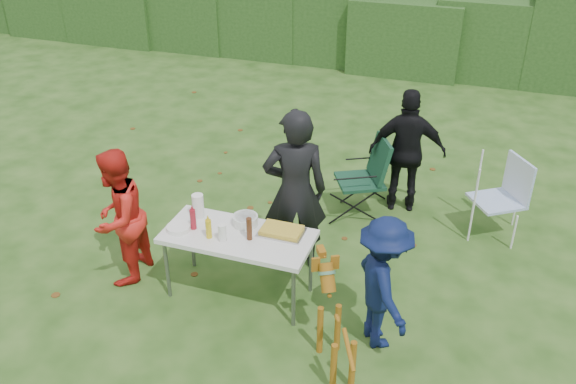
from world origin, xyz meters
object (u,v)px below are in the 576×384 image
(person_cook, at_px, (295,192))
(dog, at_px, (336,331))
(camping_chair, at_px, (360,177))
(person_black_puffy, at_px, (407,151))
(mustard_bottle, at_px, (209,229))
(beer_bottle, at_px, (249,229))
(person_red_jacket, at_px, (118,218))
(lawn_chair, at_px, (497,198))
(child, at_px, (383,284))
(paper_towel_roll, at_px, (198,206))
(ketchup_bottle, at_px, (193,219))
(folding_table, at_px, (238,239))

(person_cook, relative_size, dog, 1.96)
(person_cook, xyz_separation_m, dog, (0.85, -1.39, -0.48))
(person_cook, bearing_deg, camping_chair, -129.08)
(person_black_puffy, relative_size, mustard_bottle, 8.04)
(beer_bottle, bearing_deg, dog, -31.88)
(person_red_jacket, distance_m, lawn_chair, 4.32)
(child, height_order, paper_towel_roll, child)
(camping_chair, xyz_separation_m, paper_towel_roll, (-1.30, -1.84, 0.36))
(lawn_chair, bearing_deg, beer_bottle, 7.97)
(camping_chair, height_order, lawn_chair, camping_chair)
(person_cook, bearing_deg, ketchup_bottle, 19.38)
(lawn_chair, relative_size, mustard_bottle, 4.89)
(person_black_puffy, xyz_separation_m, beer_bottle, (-1.15, -2.34, 0.06))
(camping_chair, xyz_separation_m, ketchup_bottle, (-1.25, -2.06, 0.34))
(folding_table, relative_size, person_black_puffy, 0.93)
(child, bearing_deg, person_cook, 18.55)
(person_black_puffy, distance_m, mustard_bottle, 2.89)
(person_cook, distance_m, child, 1.47)
(mustard_bottle, height_order, paper_towel_roll, paper_towel_roll)
(paper_towel_roll, bearing_deg, child, -10.81)
(person_cook, height_order, person_red_jacket, person_cook)
(ketchup_bottle, bearing_deg, lawn_chair, 36.10)
(person_cook, height_order, beer_bottle, person_cook)
(child, distance_m, beer_bottle, 1.39)
(camping_chair, bearing_deg, folding_table, 40.57)
(person_red_jacket, xyz_separation_m, ketchup_bottle, (0.82, 0.09, 0.10))
(person_cook, relative_size, ketchup_bottle, 8.47)
(person_red_jacket, height_order, camping_chair, person_red_jacket)
(child, distance_m, dog, 0.61)
(person_black_puffy, relative_size, beer_bottle, 6.70)
(person_black_puffy, bearing_deg, person_cook, 50.49)
(person_cook, relative_size, mustard_bottle, 9.31)
(child, bearing_deg, mustard_bottle, 54.35)
(lawn_chair, bearing_deg, person_cook, -0.74)
(dog, xyz_separation_m, ketchup_bottle, (-1.68, 0.66, 0.40))
(beer_bottle, bearing_deg, folding_table, 165.58)
(child, bearing_deg, ketchup_bottle, 51.90)
(mustard_bottle, height_order, ketchup_bottle, ketchup_bottle)
(child, relative_size, ketchup_bottle, 6.10)
(beer_bottle, bearing_deg, person_black_puffy, 63.72)
(dog, height_order, paper_towel_roll, paper_towel_roll)
(camping_chair, bearing_deg, person_cook, 44.56)
(person_red_jacket, distance_m, ketchup_bottle, 0.83)
(ketchup_bottle, bearing_deg, beer_bottle, 0.79)
(beer_bottle, bearing_deg, ketchup_bottle, -179.21)
(person_cook, relative_size, lawn_chair, 1.90)
(person_red_jacket, height_order, dog, person_red_jacket)
(folding_table, relative_size, child, 1.12)
(ketchup_bottle, bearing_deg, camping_chair, 58.78)
(child, relative_size, camping_chair, 1.32)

